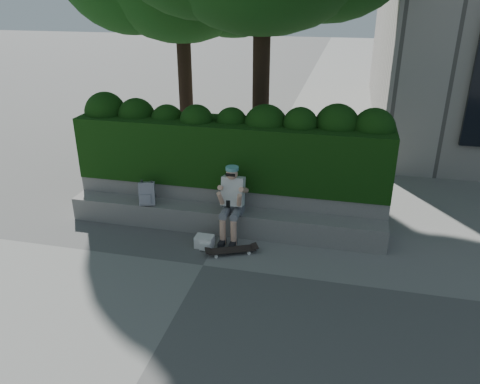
% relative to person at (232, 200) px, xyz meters
% --- Properties ---
extents(ground, '(80.00, 80.00, 0.00)m').
position_rel_person_xyz_m(ground, '(-0.24, -1.07, -0.75)').
color(ground, slate).
rests_on(ground, ground).
extents(bench_ledge, '(6.00, 0.45, 0.45)m').
position_rel_person_xyz_m(bench_ledge, '(-0.24, 0.18, -0.53)').
color(bench_ledge, gray).
rests_on(bench_ledge, ground).
extents(planter_wall, '(6.00, 0.50, 0.75)m').
position_rel_person_xyz_m(planter_wall, '(-0.24, 0.66, -0.38)').
color(planter_wall, gray).
rests_on(planter_wall, ground).
extents(hedge, '(6.00, 1.00, 1.20)m').
position_rel_person_xyz_m(hedge, '(-0.24, 0.88, 0.60)').
color(hedge, black).
rests_on(hedge, planter_wall).
extents(person, '(0.40, 0.76, 1.38)m').
position_rel_person_xyz_m(person, '(0.00, 0.00, 0.00)').
color(person, slate).
rests_on(person, ground).
extents(skateboard, '(0.83, 0.53, 0.09)m').
position_rel_person_xyz_m(skateboard, '(0.14, -0.60, -0.68)').
color(skateboard, black).
rests_on(skateboard, ground).
extents(backpack_plaid, '(0.33, 0.24, 0.44)m').
position_rel_person_xyz_m(backpack_plaid, '(-1.69, 0.08, -0.08)').
color(backpack_plaid, '#A4A3A8').
rests_on(backpack_plaid, bench_ledge).
extents(backpack_ground, '(0.33, 0.23, 0.21)m').
position_rel_person_xyz_m(backpack_ground, '(-0.40, -0.47, -0.65)').
color(backpack_ground, white).
rests_on(backpack_ground, ground).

